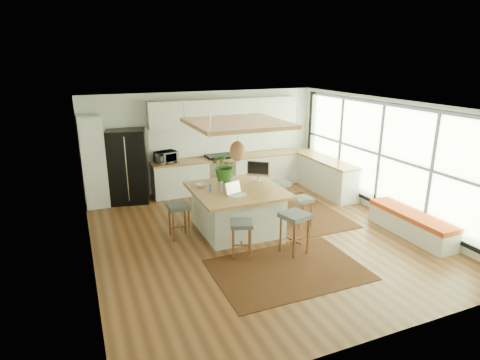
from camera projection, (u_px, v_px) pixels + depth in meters
name	position (u px, v px, depth m)	size (l,w,h in m)	color
floor	(258.00, 236.00, 8.35)	(7.00, 7.00, 0.00)	#532D17
ceiling	(260.00, 105.00, 7.55)	(7.00, 7.00, 0.00)	white
wall_back	(205.00, 141.00, 11.04)	(6.50, 6.50, 0.00)	silver
wall_front	(382.00, 248.00, 4.87)	(6.50, 6.50, 0.00)	silver
wall_left	(85.00, 194.00, 6.75)	(7.00, 7.00, 0.00)	silver
wall_right	(387.00, 158.00, 9.15)	(7.00, 7.00, 0.00)	silver
window_wall	(386.00, 156.00, 9.12)	(0.10, 6.20, 2.60)	black
pantry	(94.00, 162.00, 9.73)	(0.55, 0.60, 2.25)	silver
back_counter_base	(228.00, 173.00, 11.23)	(4.20, 0.60, 0.88)	silver
back_counter_top	(228.00, 158.00, 11.09)	(4.24, 0.64, 0.05)	#946134
backsplash	(224.00, 140.00, 11.22)	(4.20, 0.02, 0.80)	white
upper_cabinets	(225.00, 112.00, 10.84)	(4.20, 0.34, 0.70)	silver
range	(219.00, 172.00, 11.12)	(0.76, 0.62, 1.00)	#A5A5AA
right_counter_base	(323.00, 175.00, 11.06)	(0.60, 2.50, 0.88)	silver
right_counter_top	(324.00, 159.00, 10.93)	(0.64, 2.54, 0.05)	#946134
window_bench	(411.00, 224.00, 8.31)	(0.52, 2.00, 0.50)	silver
ceiling_panel	(237.00, 137.00, 7.99)	(1.86, 1.86, 0.80)	#946134
rug_near	(288.00, 269.00, 7.01)	(2.60, 1.80, 0.01)	black
rug_right	(298.00, 213.00, 9.55)	(1.80, 2.60, 0.01)	black
fridge	(128.00, 167.00, 10.07)	(0.93, 0.73, 1.87)	black
island	(237.00, 209.00, 8.51)	(1.85, 1.85, 0.93)	#946134
stool_near_left	(241.00, 238.00, 7.41)	(0.41, 0.41, 0.69)	#474D4E
stool_near_right	(294.00, 235.00, 7.54)	(0.47, 0.47, 0.80)	#474D4E
stool_right_front	(302.00, 211.00, 8.75)	(0.39, 0.39, 0.66)	#474D4E
stool_right_back	(278.00, 198.00, 9.51)	(0.45, 0.45, 0.77)	#474D4E
stool_left_side	(179.00, 221.00, 8.19)	(0.43, 0.43, 0.72)	#474D4E
laptop	(237.00, 189.00, 7.95)	(0.36, 0.38, 0.27)	#A5A5AA
monitor	(258.00, 170.00, 8.81)	(0.51, 0.18, 0.47)	#A5A5AA
microwave	(166.00, 156.00, 10.41)	(0.54, 0.30, 0.37)	#A5A5AA
island_plant	(225.00, 169.00, 8.82)	(0.65, 0.73, 0.57)	#1E4C19
island_bowl	(202.00, 185.00, 8.52)	(0.23, 0.23, 0.06)	beige
island_bottle_0	(211.00, 186.00, 8.23)	(0.07, 0.07, 0.19)	blue
island_bottle_1	(222.00, 189.00, 8.06)	(0.07, 0.07, 0.19)	#BCBAC1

